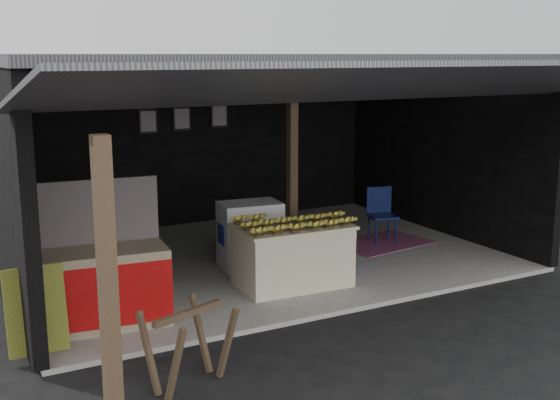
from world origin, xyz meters
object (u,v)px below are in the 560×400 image
water_barrel (345,251)px  sawhorse (188,339)px  neighbor_stall (96,284)px  white_crate (250,235)px  banana_table (292,255)px  plastic_chair (381,210)px

water_barrel → sawhorse: bearing=-144.4°
neighbor_stall → white_crate: bearing=31.5°
banana_table → plastic_chair: size_ratio=1.72×
white_crate → water_barrel: white_crate is taller
white_crate → water_barrel: (1.19, -0.62, -0.24)m
banana_table → water_barrel: (1.06, 0.37, -0.18)m
water_barrel → plastic_chair: plastic_chair is taller
banana_table → neighbor_stall: (-2.59, -0.18, 0.08)m
white_crate → water_barrel: size_ratio=2.11×
sawhorse → water_barrel: bearing=15.7°
neighbor_stall → sawhorse: 1.82m
neighbor_stall → water_barrel: size_ratio=3.65×
banana_table → water_barrel: bearing=22.1°
banana_table → white_crate: (-0.12, 0.99, 0.06)m
banana_table → sawhorse: size_ratio=1.76×
plastic_chair → sawhorse: bearing=-129.7°
water_barrel → plastic_chair: size_ratio=0.50×
sawhorse → water_barrel: size_ratio=1.94×
sawhorse → plastic_chair: bearing=15.4°
banana_table → water_barrel: size_ratio=3.41×
neighbor_stall → plastic_chair: (4.90, 1.42, 0.03)m
neighbor_stall → plastic_chair: 5.10m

